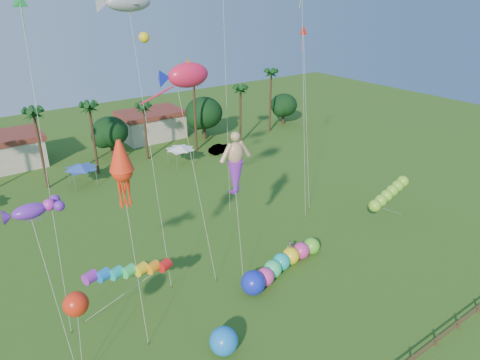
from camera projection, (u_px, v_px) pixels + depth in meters
ground at (317, 332)px, 32.26m from camera, size 160.00×160.00×0.00m
tree_line at (128, 129)px, 65.01m from camera, size 69.46×8.91×11.00m
buildings_row at (75, 141)px, 66.83m from camera, size 35.00×7.00×4.00m
tent_row at (82, 168)px, 54.85m from camera, size 31.00×4.00×0.60m
car_b at (221, 149)px, 67.61m from camera, size 4.12×1.74×1.32m
spectator_b at (290, 250)px, 40.97m from camera, size 1.08×1.06×1.75m
caterpillar_inflatable at (279, 265)px, 38.63m from camera, size 10.33×3.51×2.10m
blue_ball at (224, 341)px, 30.11m from camera, size 2.05×2.05×2.05m
rainbow_tube at (146, 273)px, 33.70m from camera, size 8.34×2.30×3.72m
green_worm at (375, 206)px, 44.94m from camera, size 9.26×2.78×3.66m
orange_ball_kite at (76, 304)px, 26.92m from camera, size 1.85×1.85×6.36m
merman_kite at (235, 169)px, 36.18m from camera, size 2.67×4.13×12.56m
fish_kite at (188, 75)px, 34.53m from camera, size 5.50×5.63×18.47m
shark_kite at (128, 3)px, 32.54m from camera, size 5.06×7.26×23.63m
squid_kite at (122, 172)px, 28.86m from camera, size 1.80×4.17×14.77m
lobster_kite at (30, 211)px, 26.28m from camera, size 3.94×5.37×11.88m
delta_kite_red at (304, 35)px, 46.16m from camera, size 2.08×4.40×20.15m
delta_kite_green at (21, 10)px, 27.06m from camera, size 2.34×4.68×23.58m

